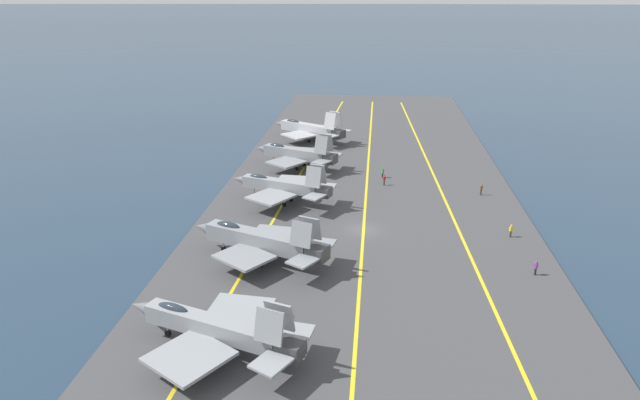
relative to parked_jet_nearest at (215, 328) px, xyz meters
name	(u,v)px	position (x,y,z in m)	size (l,w,h in m)	color
ground_plane	(363,232)	(27.14, -11.74, -2.66)	(2000.00, 2000.00, 0.00)	#23384C
carrier_deck	(364,231)	(27.14, -11.74, -2.46)	(191.28, 44.07, 0.40)	#424244
deck_stripe_foul_line	(460,233)	(27.14, -23.86, -2.26)	(172.15, 0.36, 0.01)	yellow
deck_stripe_centerline	(364,229)	(27.14, -11.74, -2.26)	(172.15, 0.36, 0.01)	yellow
deck_stripe_edge_line	(270,226)	(27.14, 0.38, -2.26)	(172.15, 0.36, 0.01)	yellow
parked_jet_nearest	(215,328)	(0.00, 0.00, 0.00)	(13.64, 17.19, 5.82)	gray
parked_jet_second	(259,240)	(17.21, -0.31, 0.26)	(12.19, 17.31, 6.14)	gray
parked_jet_third	(283,186)	(35.43, -0.01, 0.37)	(13.01, 15.59, 6.28)	gray
parked_jet_fourth	(296,154)	(52.48, 0.41, 0.22)	(12.76, 15.60, 6.38)	gray
parked_jet_fifth	(309,129)	(71.00, 0.38, 0.14)	(13.35, 16.59, 6.50)	#A8AAAF
crew_red_vest	(384,179)	(44.77, -14.44, -1.31)	(0.41, 0.46, 1.74)	#383328
crew_brown_vest	(481,189)	(41.70, -28.74, -1.27)	(0.29, 0.40, 1.80)	#383328
crew_purple_vest	(536,267)	(16.72, -30.45, -1.33)	(0.45, 0.45, 1.69)	#232328
crew_green_vest	(383,172)	(48.50, -14.20, -1.33)	(0.46, 0.43, 1.70)	#232328
crew_yellow_vest	(511,230)	(26.63, -29.91, -1.35)	(0.39, 0.45, 1.66)	#383328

